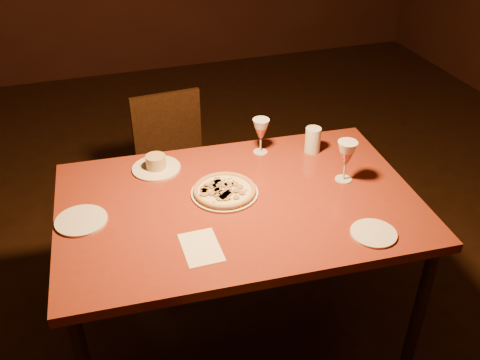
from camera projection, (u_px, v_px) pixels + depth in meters
name	position (u px, v px, depth m)	size (l,w,h in m)	color
floor	(258.00, 298.00, 2.95)	(7.00, 7.00, 0.00)	black
dining_table	(239.00, 214.00, 2.34)	(1.60, 1.08, 0.83)	maroon
chair_far	(174.00, 159.00, 3.23)	(0.45, 0.45, 0.87)	black
pizza_plate	(225.00, 191.00, 2.33)	(0.29, 0.29, 0.03)	silver
ramekin_saucer	(156.00, 165.00, 2.50)	(0.23, 0.23, 0.07)	silver
wine_glass_far	(261.00, 136.00, 2.59)	(0.08, 0.08, 0.18)	#BE5A4F
wine_glass_right	(346.00, 161.00, 2.38)	(0.09, 0.09, 0.20)	#BE5A4F
water_tumbler	(313.00, 140.00, 2.62)	(0.08, 0.08, 0.13)	silver
side_plate_left	(81.00, 221.00, 2.18)	(0.21, 0.21, 0.01)	silver
side_plate_near	(374.00, 233.00, 2.11)	(0.18, 0.18, 0.01)	silver
menu_card	(201.00, 247.00, 2.04)	(0.14, 0.21, 0.00)	white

